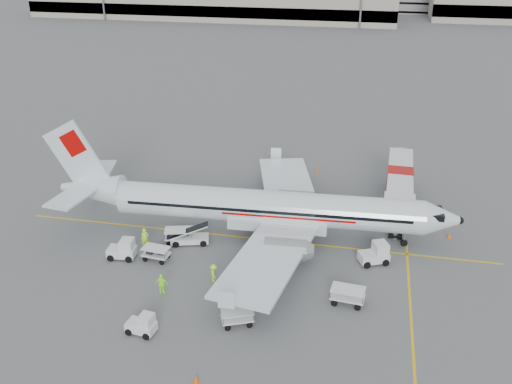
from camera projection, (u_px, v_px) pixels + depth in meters
The scene contains 21 objects.
ground at pixel (252, 238), 52.69m from camera, with size 360.00×360.00×0.00m, color #56595B.
stripe_lead at pixel (252, 238), 52.68m from camera, with size 44.00×0.20×0.01m, color yellow.
stripe_cross at pixel (410, 309), 43.05m from camera, with size 0.20×20.00×0.01m, color yellow.
terminal_west at pixel (212, 2), 173.09m from camera, with size 110.00×22.00×9.00m, color gray, non-canonical shape.
aircraft at pixel (268, 186), 50.99m from camera, with size 36.69×28.76×10.12m, color white, non-canonical shape.
jet_bridge at pixel (398, 190), 57.02m from camera, with size 3.12×16.65×4.37m, color silver, non-canonical shape.
belt_loader at pixel (189, 231), 51.36m from camera, with size 4.54×1.70×2.46m, color silver, non-canonical shape.
tug_fore at pixel (374, 253), 48.48m from camera, with size 2.46×1.41×1.90m, color silver, non-canonical shape.
tug_mid at pixel (141, 323), 40.25m from camera, with size 2.06×1.18×1.59m, color silver, non-canonical shape.
tug_aft at pixel (121, 249), 49.23m from camera, with size 2.37×1.36×1.83m, color silver, non-canonical shape.
cart_loaded_a at pixel (156, 254), 49.08m from camera, with size 2.30×1.36×1.20m, color silver, non-canonical shape.
cart_loaded_b at pixel (179, 236), 51.80m from camera, with size 2.50×1.48×1.30m, color silver, non-canonical shape.
cart_empty_a at pixel (237, 317), 41.18m from camera, with size 2.29×1.35×1.19m, color silver, non-canonical shape.
cart_empty_b at pixel (348, 296), 43.42m from camera, with size 2.55×1.51×1.33m, color silver, non-canonical shape.
cone_nose at pixel (449, 235), 52.59m from camera, with size 0.37×0.37×0.60m, color #FF5F06.
cone_port at pixel (317, 169), 66.52m from camera, with size 0.38×0.38×0.63m, color #FF5F06.
cone_stbd at pixel (196, 379), 36.02m from camera, with size 0.37×0.37×0.61m, color #FF5F06.
crew_a at pixel (145, 238), 50.80m from camera, with size 0.69×0.45×1.89m, color #9BF81F.
crew_b at pixel (125, 249), 49.22m from camera, with size 0.90×0.70×1.85m, color #9BF81F.
crew_c at pixel (214, 273), 45.98m from camera, with size 1.02×0.59×1.58m, color #9BF81F.
crew_d at pixel (162, 284), 44.48m from camera, with size 1.02×0.43×1.75m, color #9BF81F.
Camera 1 is at (9.66, -44.74, 26.44)m, focal length 40.00 mm.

